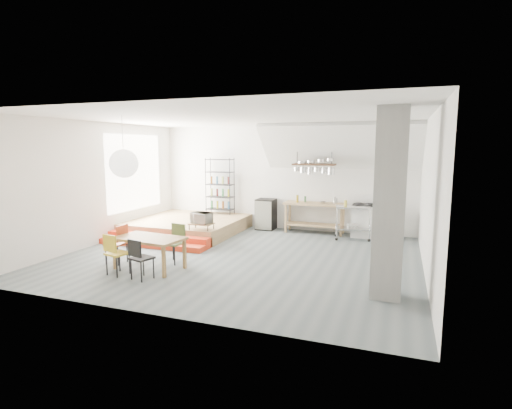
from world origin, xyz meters
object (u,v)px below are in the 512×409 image
at_px(rolling_cart, 353,218).
at_px(mini_fridge, 266,214).
at_px(stove, 363,220).
at_px(dining_table, 149,241).

bearing_deg(rolling_cart, mini_fridge, 159.16).
xyz_separation_m(stove, mini_fridge, (-2.93, 0.04, -0.01)).
bearing_deg(dining_table, stove, 55.96).
height_order(stove, dining_table, stove).
height_order(dining_table, mini_fridge, mini_fridge).
relative_size(stove, mini_fridge, 1.24).
height_order(stove, rolling_cart, stove).
bearing_deg(rolling_cart, stove, 52.32).
bearing_deg(dining_table, rolling_cart, 54.81).
distance_m(stove, rolling_cart, 0.53).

